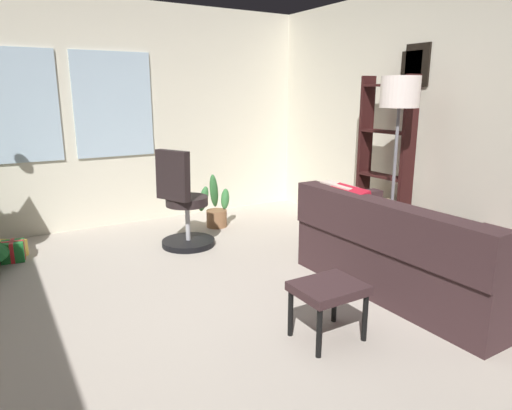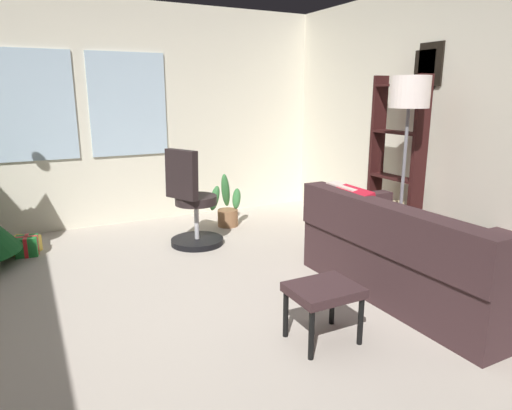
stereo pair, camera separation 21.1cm
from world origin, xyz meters
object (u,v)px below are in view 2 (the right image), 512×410
couch (438,261)px  floor_lamp (409,106)px  footstool (323,294)px  gift_box_green (27,246)px  potted_plant (227,208)px  gift_box_gold (24,245)px  office_chair (192,208)px  bookshelf (396,172)px

couch → floor_lamp: 1.39m
footstool → floor_lamp: bearing=29.9°
gift_box_green → floor_lamp: floor_lamp is taller
potted_plant → gift_box_gold: bearing=179.2°
potted_plant → floor_lamp: bearing=-62.9°
floor_lamp → potted_plant: (-0.96, 1.88, -1.24)m
gift_box_green → floor_lamp: (3.16, -1.82, 1.37)m
couch → potted_plant: couch is taller
footstool → gift_box_green: bearing=122.3°
office_chair → potted_plant: bearing=40.4°
gift_box_gold → potted_plant: bearing=-0.8°
couch → gift_box_green: bearing=139.3°
footstool → gift_box_gold: size_ratio=1.28×
floor_lamp → potted_plant: bearing=117.1°
gift_box_gold → bookshelf: bookshelf is taller
footstool → floor_lamp: size_ratio=0.25×
potted_plant → couch: bearing=-74.4°
couch → office_chair: bearing=123.1°
gift_box_gold → floor_lamp: (3.19, -1.91, 1.38)m
couch → office_chair: office_chair is taller
couch → footstool: size_ratio=4.34×
gift_box_green → bookshelf: 3.83m
footstool → potted_plant: (0.51, 2.73, -0.10)m
footstool → couch: bearing=7.8°
floor_lamp → office_chair: bearing=139.4°
bookshelf → floor_lamp: (-0.35, -0.45, 0.69)m
footstool → gift_box_green: 3.17m
couch → gift_box_green: couch is taller
office_chair → bookshelf: (1.93, -0.91, 0.37)m
gift_box_green → office_chair: (1.58, -0.47, 0.31)m
gift_box_gold → floor_lamp: size_ratio=0.20×
gift_box_gold → couch: bearing=-41.4°
gift_box_green → floor_lamp: 3.90m
footstool → bookshelf: bookshelf is taller
footstool → gift_box_green: footstool is taller
couch → bookshelf: bookshelf is taller
footstool → office_chair: office_chair is taller
couch → floor_lamp: bearing=69.9°
gift_box_gold → potted_plant: (2.23, -0.03, 0.14)m
couch → footstool: bearing=-172.2°
couch → gift_box_gold: bearing=138.6°
couch → floor_lamp: (0.25, 0.68, 1.18)m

